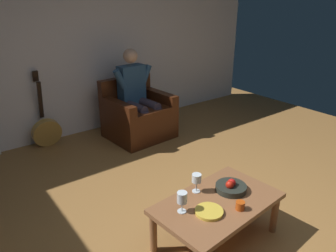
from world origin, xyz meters
name	(u,v)px	position (x,y,z in m)	size (l,w,h in m)	color
ground_plane	(239,239)	(0.00, 0.00, 0.00)	(7.26, 7.26, 0.00)	olive
wall_back	(80,45)	(0.00, -3.06, 1.29)	(6.38, 0.06, 2.58)	silver
armchair	(138,116)	(-0.49, -2.38, 0.30)	(0.90, 0.83, 0.84)	#3F1C0C
person_seated	(137,92)	(-0.49, -2.38, 0.67)	(0.64, 0.62, 1.26)	navy
coffee_table	(218,207)	(0.17, -0.11, 0.34)	(1.08, 0.70, 0.40)	brown
guitar	(46,130)	(0.69, -2.85, 0.23)	(0.39, 0.24, 1.03)	#B6873C
wine_glass_near	(182,199)	(0.49, -0.18, 0.51)	(0.08, 0.08, 0.17)	silver
wine_glass_far	(197,179)	(0.22, -0.32, 0.51)	(0.08, 0.08, 0.17)	silver
fruit_bowl	(231,187)	(-0.03, -0.16, 0.43)	(0.26, 0.26, 0.11)	#242821
decorative_dish	(209,212)	(0.33, -0.05, 0.41)	(0.22, 0.22, 0.02)	gold
candle_jar	(240,206)	(0.11, 0.06, 0.43)	(0.07, 0.07, 0.07)	#B64410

